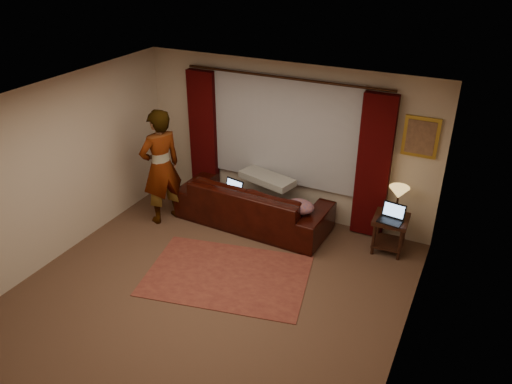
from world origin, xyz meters
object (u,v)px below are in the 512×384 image
(sofa, at_px, (253,196))
(end_table, at_px, (389,234))
(person, at_px, (161,167))
(laptop_sofa, at_px, (229,190))
(laptop_table, at_px, (391,214))
(tiffany_lamp, at_px, (397,201))

(sofa, xyz_separation_m, end_table, (2.21, 0.18, -0.22))
(person, bearing_deg, laptop_sofa, 133.49)
(laptop_table, bearing_deg, person, -163.46)
(laptop_table, bearing_deg, tiffany_lamp, 88.89)
(laptop_sofa, height_order, person, person)
(tiffany_lamp, xyz_separation_m, person, (-3.64, -0.81, 0.15))
(sofa, bearing_deg, laptop_sofa, 30.48)
(tiffany_lamp, bearing_deg, laptop_table, -98.34)
(sofa, bearing_deg, end_table, -172.92)
(laptop_table, bearing_deg, end_table, 99.62)
(sofa, distance_m, laptop_table, 2.22)
(sofa, distance_m, end_table, 2.23)
(person, bearing_deg, tiffany_lamp, 127.27)
(laptop_sofa, height_order, tiffany_lamp, tiffany_lamp)
(sofa, height_order, tiffany_lamp, tiffany_lamp)
(sofa, distance_m, tiffany_lamp, 2.28)
(sofa, xyz_separation_m, laptop_sofa, (-0.34, -0.18, 0.12))
(end_table, xyz_separation_m, laptop_table, (0.01, -0.13, 0.42))
(laptop_sofa, bearing_deg, laptop_table, 17.31)
(sofa, height_order, end_table, sofa)
(laptop_sofa, bearing_deg, end_table, 20.18)
(sofa, relative_size, laptop_sofa, 6.77)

